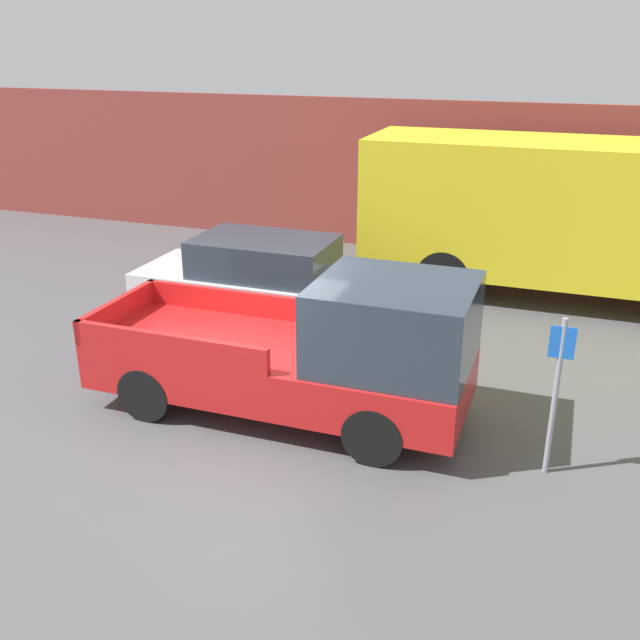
{
  "coord_description": "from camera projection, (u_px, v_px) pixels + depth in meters",
  "views": [
    {
      "loc": [
        4.13,
        -8.06,
        5.14
      ],
      "look_at": [
        0.68,
        1.48,
        1.08
      ],
      "focal_mm": 40.0,
      "sensor_mm": 36.0,
      "label": 1
    }
  ],
  "objects": [
    {
      "name": "ground_plane",
      "position": [
        241.0,
        420.0,
        10.25
      ],
      "size": [
        60.0,
        60.0,
        0.0
      ],
      "primitive_type": "plane",
      "color": "#4C4C4F"
    },
    {
      "name": "delivery_truck",
      "position": [
        551.0,
        213.0,
        14.54
      ],
      "size": [
        8.14,
        2.52,
        3.23
      ],
      "color": "gold",
      "rests_on": "ground"
    },
    {
      "name": "car",
      "position": [
        261.0,
        279.0,
        13.62
      ],
      "size": [
        4.68,
        1.92,
        1.62
      ],
      "color": "silver",
      "rests_on": "ground"
    },
    {
      "name": "building_wall",
      "position": [
        404.0,
        176.0,
        17.93
      ],
      "size": [
        28.0,
        0.15,
        3.72
      ],
      "color": "brown",
      "rests_on": "ground"
    },
    {
      "name": "parking_sign",
      "position": [
        556.0,
        388.0,
        8.59
      ],
      "size": [
        0.3,
        0.07,
        2.09
      ],
      "color": "gray",
      "rests_on": "ground"
    },
    {
      "name": "pickup_truck",
      "position": [
        314.0,
        352.0,
        10.0
      ],
      "size": [
        5.43,
        2.02,
        2.17
      ],
      "color": "red",
      "rests_on": "ground"
    }
  ]
}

